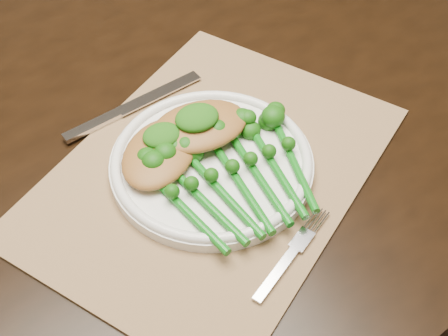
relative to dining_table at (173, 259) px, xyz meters
name	(u,v)px	position (x,y,z in m)	size (l,w,h in m)	color
floor	(192,302)	(0.07, 0.10, -0.38)	(4.00, 4.00, 0.00)	brown
dining_table	(173,259)	(0.00, 0.00, 0.00)	(1.73, 1.16, 0.75)	black
placemat	(212,171)	(0.02, -0.14, 0.37)	(0.45, 0.33, 0.00)	olive
dinner_plate	(212,162)	(0.02, -0.14, 0.39)	(0.25, 0.25, 0.02)	white
knife	(121,112)	(-0.05, 0.01, 0.38)	(0.21, 0.05, 0.01)	silver
fork	(296,247)	(0.05, -0.28, 0.38)	(0.13, 0.08, 0.00)	silver
chicken_fillet_left	(159,153)	(-0.04, -0.11, 0.40)	(0.12, 0.08, 0.02)	#9F682E
chicken_fillet_right	(199,126)	(0.02, -0.09, 0.41)	(0.12, 0.09, 0.02)	#9F682E
pesto_dollop_left	(162,135)	(-0.03, -0.09, 0.42)	(0.05, 0.04, 0.02)	#12460A
pesto_dollop_right	(197,118)	(0.02, -0.09, 0.42)	(0.05, 0.05, 0.02)	#12460A
broccolini_bundle	(241,185)	(0.03, -0.19, 0.40)	(0.17, 0.19, 0.04)	#0C6210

